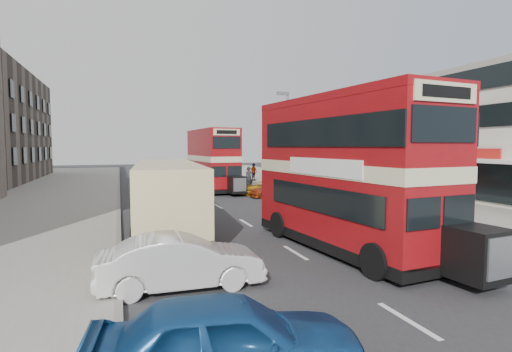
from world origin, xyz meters
name	(u,v)px	position (x,y,z in m)	size (l,w,h in m)	color
ground	(321,269)	(0.00, 0.00, 0.00)	(160.00, 160.00, 0.00)	#28282B
road_surface	(200,196)	(0.00, 20.00, 0.01)	(12.00, 90.00, 0.01)	#28282B
pavement_right	(334,189)	(12.00, 20.00, 0.07)	(12.00, 90.00, 0.15)	gray
pavement_left	(29,201)	(-12.00, 20.00, 0.07)	(12.00, 90.00, 0.15)	gray
kerb_left	(119,198)	(-6.10, 20.00, 0.07)	(0.20, 90.00, 0.16)	gray
kerb_right	(272,192)	(6.10, 20.00, 0.07)	(0.20, 90.00, 0.16)	gray
commercial_row	(395,138)	(19.95, 22.00, 4.70)	(9.90, 46.20, 9.30)	beige
street_lamp	(287,135)	(6.52, 18.00, 4.78)	(1.00, 0.20, 8.12)	slate
bus_main	(346,172)	(1.99, 1.85, 2.92)	(3.69, 10.14, 5.54)	black
bus_second	(213,160)	(1.72, 23.11, 2.72)	(3.08, 9.45, 5.17)	black
coach	(167,193)	(-3.93, 7.68, 1.70)	(3.56, 11.07, 2.89)	black
car_left_near	(228,341)	(-4.42, -5.07, 0.76)	(1.79, 4.44, 1.51)	navy
car_left_front	(181,262)	(-4.48, -0.31, 0.74)	(1.56, 4.47, 1.47)	silver
car_right_a	(277,189)	(5.33, 17.11, 0.60)	(1.69, 4.16, 1.21)	maroon
car_right_b	(260,188)	(4.62, 19.00, 0.54)	(1.80, 3.90, 1.08)	gold
car_right_c	(222,176)	(4.74, 31.86, 0.60)	(1.42, 3.53, 1.20)	teal
pedestrian_near	(335,187)	(8.44, 13.73, 1.03)	(0.65, 0.44, 1.76)	gray
pedestrian_far	(254,172)	(7.83, 30.05, 1.10)	(1.11, 0.46, 1.90)	gray
cyclist	(249,184)	(4.16, 20.29, 0.75)	(0.70, 1.80, 2.20)	gray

